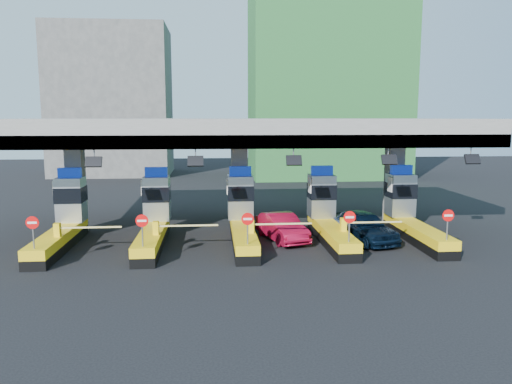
{
  "coord_description": "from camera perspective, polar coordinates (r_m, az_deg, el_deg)",
  "views": [
    {
      "loc": [
        -1.61,
        -28.04,
        7.07
      ],
      "look_at": [
        0.8,
        0.0,
        2.86
      ],
      "focal_mm": 35.0,
      "sensor_mm": 36.0,
      "label": 1
    }
  ],
  "objects": [
    {
      "name": "toll_lane_far_left",
      "position": [
        30.07,
        -21.04,
        -2.94
      ],
      "size": [
        4.43,
        8.0,
        4.16
      ],
      "color": "black",
      "rests_on": "ground"
    },
    {
      "name": "red_car",
      "position": [
        29.0,
        2.96,
        -4.03
      ],
      "size": [
        2.82,
        4.96,
        1.55
      ],
      "primitive_type": "imported",
      "rotation": [
        0.0,
        0.0,
        0.27
      ],
      "color": "maroon",
      "rests_on": "ground"
    },
    {
      "name": "van",
      "position": [
        29.37,
        12.16,
        -3.84
      ],
      "size": [
        3.39,
        5.56,
        1.77
      ],
      "primitive_type": "imported",
      "rotation": [
        0.0,
        0.0,
        0.27
      ],
      "color": "black",
      "rests_on": "ground"
    },
    {
      "name": "bg_building_concrete",
      "position": [
        65.25,
        -16.11,
        9.88
      ],
      "size": [
        14.0,
        10.0,
        18.0
      ],
      "primitive_type": "cube",
      "color": "#4C4C49",
      "rests_on": "ground"
    },
    {
      "name": "toll_lane_far_right",
      "position": [
        31.13,
        17.1,
        -2.37
      ],
      "size": [
        4.43,
        8.0,
        4.16
      ],
      "color": "black",
      "rests_on": "ground"
    },
    {
      "name": "toll_lane_right",
      "position": [
        29.62,
        8.08,
        -2.61
      ],
      "size": [
        4.43,
        8.0,
        4.16
      ],
      "color": "black",
      "rests_on": "ground"
    },
    {
      "name": "bg_building_scaffold",
      "position": [
        61.95,
        8.08,
        14.85
      ],
      "size": [
        18.0,
        12.0,
        28.0
      ],
      "primitive_type": "cube",
      "color": "#1E5926",
      "rests_on": "ground"
    },
    {
      "name": "toll_lane_center",
      "position": [
        28.92,
        -1.63,
        -2.8
      ],
      "size": [
        4.43,
        8.0,
        4.16
      ],
      "color": "black",
      "rests_on": "ground"
    },
    {
      "name": "toll_lane_left",
      "position": [
        29.07,
        -11.53,
        -2.91
      ],
      "size": [
        4.43,
        8.0,
        4.16
      ],
      "color": "black",
      "rests_on": "ground"
    },
    {
      "name": "toll_canopy",
      "position": [
        30.96,
        -1.94,
        6.77
      ],
      "size": [
        28.0,
        12.09,
        7.0
      ],
      "color": "slate",
      "rests_on": "ground"
    },
    {
      "name": "ground",
      "position": [
        28.96,
        -1.59,
        -5.62
      ],
      "size": [
        120.0,
        120.0,
        0.0
      ],
      "primitive_type": "plane",
      "color": "black",
      "rests_on": "ground"
    }
  ]
}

